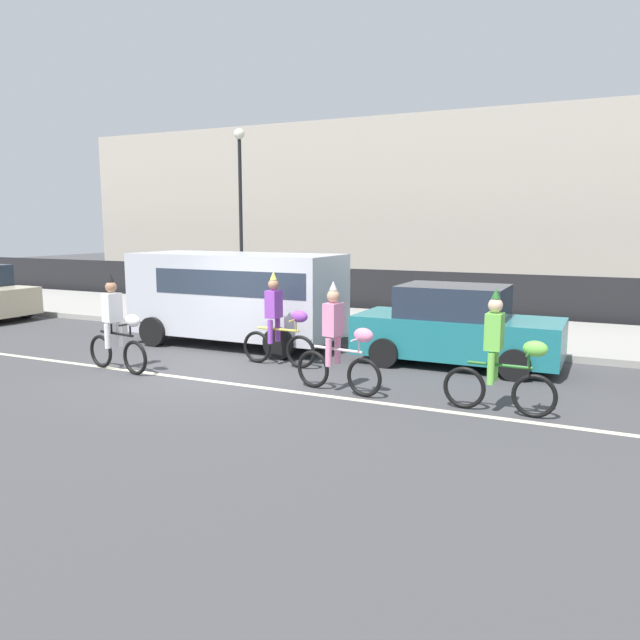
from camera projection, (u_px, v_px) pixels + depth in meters
name	position (u px, v px, depth m)	size (l,w,h in m)	color
ground_plane	(208.00, 373.00, 12.11)	(80.00, 80.00, 0.00)	#424244
road_centre_line	(192.00, 379.00, 11.67)	(36.00, 0.14, 0.01)	beige
sidewalk_curb	(341.00, 322.00, 17.90)	(60.00, 5.00, 0.15)	#9E9B93
fence_line	(377.00, 291.00, 20.40)	(40.00, 0.08, 1.40)	black
building_backdrop	(397.00, 209.00, 28.59)	(28.00, 8.00, 7.06)	#B2A899
parade_cyclist_zebra	(117.00, 329.00, 12.14)	(1.71, 0.53, 1.92)	black
parade_cyclist_purple	(279.00, 325.00, 12.64)	(1.72, 0.50, 1.92)	black
parade_cyclist_pink	(339.00, 344.00, 10.61)	(1.71, 0.53, 1.92)	black
parade_cyclist_lime	(501.00, 359.00, 9.43)	(1.72, 0.50, 1.92)	black
parked_van_silver	(239.00, 292.00, 14.75)	(5.00, 2.22, 2.18)	silver
parked_car_teal	(456.00, 327.00, 12.72)	(4.10, 1.92, 1.64)	#1E727A
street_lamp_post	(240.00, 190.00, 20.98)	(0.36, 0.36, 5.86)	black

